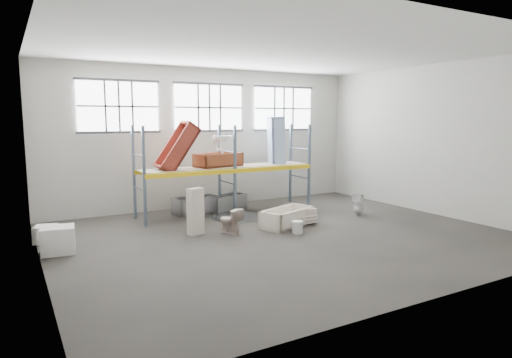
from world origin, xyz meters
TOP-DOWN VIEW (x-y plane):
  - floor at (0.00, 0.00)m, footprint 12.00×10.00m
  - ceiling at (0.00, 0.00)m, footprint 12.00×10.00m
  - wall_back at (0.00, 5.05)m, footprint 12.00×0.10m
  - wall_front at (0.00, -5.05)m, footprint 12.00×0.10m
  - wall_left at (-6.05, 0.00)m, footprint 0.10×10.00m
  - wall_right at (6.05, 0.00)m, footprint 0.10×10.00m
  - window_left at (-3.20, 4.94)m, footprint 2.60×0.04m
  - window_mid at (0.00, 4.94)m, footprint 2.60×0.04m
  - window_right at (3.20, 4.94)m, footprint 2.60×0.04m
  - rack_upright_la at (-3.00, 2.90)m, footprint 0.08×0.08m
  - rack_upright_lb at (-3.00, 4.10)m, footprint 0.08×0.08m
  - rack_upright_ma at (0.00, 2.90)m, footprint 0.08×0.08m
  - rack_upright_mb at (0.00, 4.10)m, footprint 0.08×0.08m
  - rack_upright_ra at (3.00, 2.90)m, footprint 0.08×0.08m
  - rack_upright_rb at (3.00, 4.10)m, footprint 0.08×0.08m
  - rack_beam_front at (0.00, 2.90)m, footprint 6.00×0.10m
  - rack_beam_back at (0.00, 4.10)m, footprint 6.00×0.10m
  - shelf_deck at (0.00, 3.50)m, footprint 5.90×1.10m
  - wet_patch at (0.00, 2.70)m, footprint 1.80×1.80m
  - bathtub_beige at (0.73, 0.89)m, footprint 1.95×1.39m
  - cistern_spare at (1.39, 0.68)m, footprint 0.50×0.35m
  - sink_in_tub at (0.65, 0.51)m, footprint 0.52×0.52m
  - toilet_beige at (-1.15, 0.95)m, footprint 0.63×0.80m
  - cistern_tall at (-2.04, 1.31)m, footprint 0.49×0.40m
  - toilet_white at (3.62, 0.94)m, footprint 0.45×0.44m
  - steel_tub_left at (-0.96, 3.95)m, footprint 1.63×0.94m
  - steel_tub_right at (0.19, 3.98)m, footprint 1.57×1.05m
  - rust_tub_flat at (-0.26, 3.62)m, footprint 1.74×1.09m
  - rust_tub_tilted at (-1.75, 3.50)m, footprint 1.39×0.82m
  - sink_on_shelf at (-0.30, 3.22)m, footprint 0.84×0.76m
  - blue_tub_upright at (2.05, 3.64)m, footprint 0.78×0.95m
  - bucket at (0.48, -0.01)m, footprint 0.34×0.34m
  - carton_near at (-5.57, 1.30)m, footprint 0.83×0.74m
  - carton_far at (-5.75, 2.49)m, footprint 0.67×0.67m

SIDE VIEW (x-z plane):
  - floor at x=0.00m, z-range -0.10..0.00m
  - wet_patch at x=0.00m, z-range 0.00..0.00m
  - sink_in_tub at x=0.65m, z-range 0.09..0.23m
  - bucket at x=0.48m, z-range 0.00..0.35m
  - carton_far at x=-5.75m, z-range 0.00..0.44m
  - bathtub_beige at x=0.73m, z-range 0.00..0.52m
  - steel_tub_right at x=0.19m, z-range 0.00..0.53m
  - cistern_spare at x=1.39m, z-range 0.07..0.49m
  - steel_tub_left at x=-0.96m, z-range 0.00..0.56m
  - carton_near at x=-5.57m, z-range 0.00..0.64m
  - toilet_beige at x=-1.15m, z-range 0.00..0.72m
  - toilet_white at x=3.62m, z-range 0.00..0.76m
  - cistern_tall at x=-2.04m, z-range 0.00..1.30m
  - rack_upright_la at x=-3.00m, z-range 0.00..3.00m
  - rack_upright_lb at x=-3.00m, z-range 0.00..3.00m
  - rack_upright_ma at x=0.00m, z-range 0.00..3.00m
  - rack_upright_mb at x=0.00m, z-range 0.00..3.00m
  - rack_upright_ra at x=3.00m, z-range 0.00..3.00m
  - rack_upright_rb at x=3.00m, z-range 0.00..3.00m
  - rack_beam_front at x=0.00m, z-range 1.43..1.57m
  - rack_beam_back at x=0.00m, z-range 1.43..1.57m
  - shelf_deck at x=0.00m, z-range 1.57..1.59m
  - rust_tub_flat at x=-0.26m, z-range 1.59..2.05m
  - sink_on_shelf at x=-0.30m, z-range 1.79..2.40m
  - rust_tub_tilted at x=-1.75m, z-range 1.46..3.13m
  - blue_tub_upright at x=2.05m, z-range 1.52..3.27m
  - wall_back at x=0.00m, z-range 0.00..5.00m
  - wall_front at x=0.00m, z-range 0.00..5.00m
  - wall_left at x=-6.05m, z-range 0.00..5.00m
  - wall_right at x=6.05m, z-range 0.00..5.00m
  - window_left at x=-3.20m, z-range 2.80..4.40m
  - window_mid at x=0.00m, z-range 2.80..4.40m
  - window_right at x=3.20m, z-range 2.80..4.40m
  - ceiling at x=0.00m, z-range 5.00..5.10m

